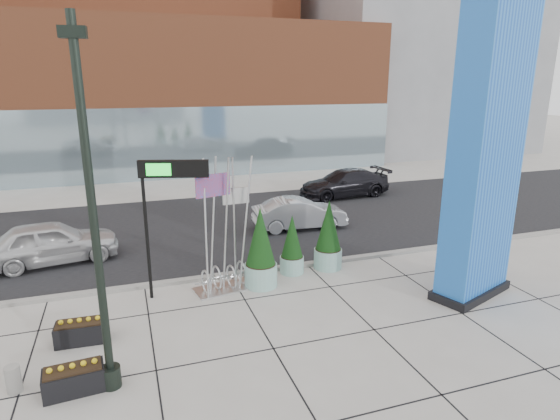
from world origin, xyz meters
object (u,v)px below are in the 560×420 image
object	(u,v)px
overhead_street_sign	(168,180)
car_white_west	(51,243)
car_silver_mid	(299,214)
concrete_bollard	(13,379)
blue_pylon	(486,154)
public_art_sculpture	(224,256)
lamp_post	(97,252)

from	to	relation	value
overhead_street_sign	car_white_west	world-z (taller)	overhead_street_sign
car_silver_mid	concrete_bollard	bearing A→B (deg)	135.58
concrete_bollard	car_silver_mid	bearing A→B (deg)	41.44
blue_pylon	public_art_sculpture	xyz separation A→B (m)	(-7.59, 2.96, -3.45)
concrete_bollard	overhead_street_sign	world-z (taller)	overhead_street_sign
concrete_bollard	car_white_west	world-z (taller)	car_white_west
lamp_post	car_white_west	bearing A→B (deg)	104.07
overhead_street_sign	car_white_west	xyz separation A→B (m)	(-4.14, 4.30, -3.04)
concrete_bollard	car_silver_mid	distance (m)	13.93
blue_pylon	car_white_west	world-z (taller)	blue_pylon
overhead_street_sign	concrete_bollard	bearing A→B (deg)	-119.65
car_white_west	car_silver_mid	bearing A→B (deg)	-94.24
public_art_sculpture	blue_pylon	bearing A→B (deg)	-31.26
lamp_post	overhead_street_sign	bearing A→B (deg)	66.06
car_silver_mid	overhead_street_sign	bearing A→B (deg)	133.78
blue_pylon	car_silver_mid	bearing A→B (deg)	88.25
blue_pylon	car_white_west	bearing A→B (deg)	130.78
lamp_post	overhead_street_sign	distance (m)	4.86
car_white_west	car_silver_mid	size ratio (longest dim) A/B	1.10
overhead_street_sign	public_art_sculpture	bearing A→B (deg)	11.85
blue_pylon	lamp_post	distance (m)	11.33
lamp_post	public_art_sculpture	xyz separation A→B (m)	(3.58, 4.29, -2.13)
blue_pylon	lamp_post	size ratio (longest dim) A/B	1.19
lamp_post	concrete_bollard	bearing A→B (deg)	166.41
public_art_sculpture	car_white_west	distance (m)	7.28
overhead_street_sign	car_silver_mid	bearing A→B (deg)	55.89
lamp_post	overhead_street_sign	size ratio (longest dim) A/B	1.80
blue_pylon	overhead_street_sign	world-z (taller)	blue_pylon
public_art_sculpture	overhead_street_sign	world-z (taller)	public_art_sculpture
blue_pylon	overhead_street_sign	size ratio (longest dim) A/B	2.13
concrete_bollard	overhead_street_sign	distance (m)	6.64
public_art_sculpture	car_silver_mid	xyz separation A→B (m)	(4.77, 5.43, -0.46)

